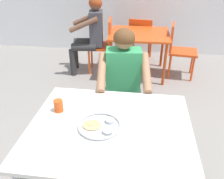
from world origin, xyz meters
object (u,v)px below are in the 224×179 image
(diner_foreground, at_px, (123,80))
(chair_red_left, at_px, (104,42))
(table_background_red, at_px, (139,38))
(chair_red_far, at_px, (141,36))
(patron_background, at_px, (91,30))
(table_foreground, at_px, (110,134))
(chair_foreground, at_px, (123,90))
(thali_tray, at_px, (99,126))
(drinking_cup, at_px, (58,105))
(chair_red_right, at_px, (178,47))

(diner_foreground, xyz_separation_m, chair_red_left, (-0.48, 1.73, -0.20))
(table_background_red, bearing_deg, chair_red_far, 88.43)
(table_background_red, distance_m, patron_background, 0.80)
(chair_red_left, bearing_deg, table_foreground, -79.70)
(table_foreground, height_order, table_background_red, table_foreground)
(chair_foreground, distance_m, chair_red_far, 2.04)
(thali_tray, distance_m, chair_foreground, 1.04)
(thali_tray, distance_m, table_background_red, 2.47)
(table_foreground, distance_m, thali_tray, 0.11)
(thali_tray, relative_size, drinking_cup, 3.19)
(table_foreground, xyz_separation_m, table_background_red, (0.13, 2.44, -0.05))
(diner_foreground, distance_m, chair_red_left, 1.80)
(table_foreground, bearing_deg, chair_foreground, 89.53)
(drinking_cup, relative_size, diner_foreground, 0.08)
(chair_red_far, distance_m, patron_background, 1.03)
(drinking_cup, height_order, chair_red_far, drinking_cup)
(chair_red_far, bearing_deg, table_background_red, -91.57)
(table_foreground, bearing_deg, patron_background, 105.12)
(drinking_cup, relative_size, chair_red_left, 0.10)
(drinking_cup, distance_m, patron_background, 2.31)
(chair_red_far, bearing_deg, drinking_cup, -101.01)
(table_foreground, relative_size, chair_red_far, 1.40)
(thali_tray, height_order, drinking_cup, drinking_cup)
(table_foreground, bearing_deg, chair_red_far, 87.16)
(thali_tray, distance_m, drinking_cup, 0.38)
(drinking_cup, xyz_separation_m, chair_foreground, (0.42, 0.85, -0.31))
(table_foreground, height_order, chair_red_right, chair_red_right)
(chair_foreground, bearing_deg, chair_red_right, 62.79)
(chair_foreground, xyz_separation_m, chair_red_left, (-0.46, 1.51, 0.03))
(thali_tray, bearing_deg, patron_background, 103.45)
(thali_tray, bearing_deg, diner_foreground, 82.95)
(chair_red_left, relative_size, chair_red_far, 1.10)
(table_background_red, xyz_separation_m, chair_red_right, (0.63, 0.01, -0.13))
(table_background_red, height_order, patron_background, patron_background)
(table_background_red, xyz_separation_m, patron_background, (-0.79, -0.01, 0.10))
(thali_tray, xyz_separation_m, chair_red_left, (-0.38, 2.50, -0.24))
(thali_tray, distance_m, chair_red_right, 2.61)
(chair_foreground, relative_size, patron_background, 0.67)
(thali_tray, height_order, diner_foreground, diner_foreground)
(drinking_cup, distance_m, chair_foreground, 0.99)
(thali_tray, bearing_deg, chair_foreground, 85.52)
(chair_foreground, height_order, chair_red_left, chair_red_left)
(table_background_red, bearing_deg, drinking_cup, -103.28)
(thali_tray, relative_size, patron_background, 0.24)
(thali_tray, height_order, table_background_red, thali_tray)
(table_foreground, height_order, thali_tray, thali_tray)
(table_foreground, distance_m, chair_red_left, 2.53)
(table_foreground, bearing_deg, chair_red_left, 100.30)
(drinking_cup, distance_m, chair_red_right, 2.61)
(diner_foreground, bearing_deg, drinking_cup, -124.87)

